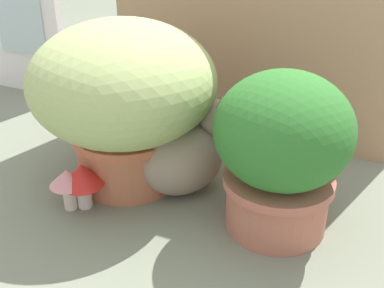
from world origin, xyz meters
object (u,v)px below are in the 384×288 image
(grass_planter, at_px, (124,93))
(mushroom_ornament_pink, at_px, (68,181))
(mushroom_ornament_red, at_px, (82,177))
(leafy_planter, at_px, (282,149))
(cat, at_px, (187,155))

(grass_planter, xyz_separation_m, mushroom_ornament_pink, (-0.07, -0.21, -0.20))
(grass_planter, distance_m, mushroom_ornament_red, 0.27)
(grass_planter, relative_size, mushroom_ornament_pink, 4.24)
(leafy_planter, xyz_separation_m, mushroom_ornament_red, (-0.52, -0.15, -0.14))
(cat, xyz_separation_m, mushroom_ornament_pink, (-0.26, -0.23, -0.03))
(grass_planter, xyz_separation_m, leafy_planter, (0.49, -0.03, -0.06))
(cat, height_order, mushroom_ornament_red, cat)
(leafy_planter, distance_m, cat, 0.32)
(cat, distance_m, mushroom_ornament_pink, 0.35)
(mushroom_ornament_red, bearing_deg, grass_planter, 78.57)
(grass_planter, height_order, mushroom_ornament_pink, grass_planter)
(cat, bearing_deg, grass_planter, -173.67)
(grass_planter, bearing_deg, cat, 6.33)
(mushroom_ornament_pink, bearing_deg, mushroom_ornament_red, 37.53)
(leafy_planter, height_order, mushroom_ornament_pink, leafy_planter)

